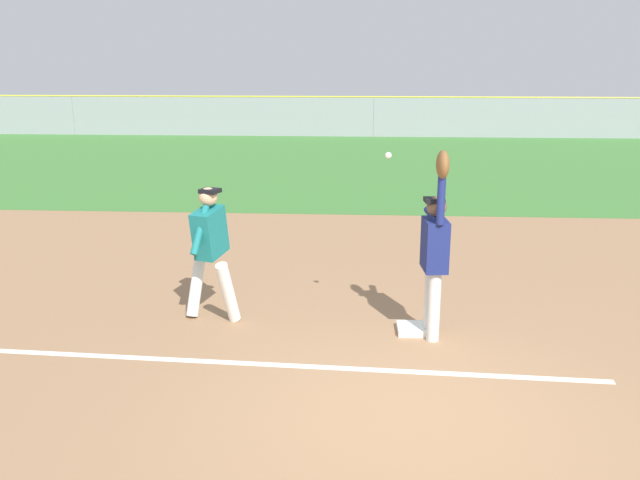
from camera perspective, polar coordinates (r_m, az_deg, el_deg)
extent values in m
plane|color=#936D4C|center=(6.63, 7.39, -14.29)|extent=(74.44, 74.44, 0.00)
cube|color=#3D7533|center=(21.77, 4.81, 6.51)|extent=(52.00, 14.86, 0.01)
cube|color=white|center=(8.28, -20.84, -8.98)|extent=(11.99, 0.72, 0.01)
cube|color=white|center=(8.41, 7.87, -7.44)|extent=(0.39, 0.39, 0.08)
cylinder|color=silver|center=(8.25, 9.32, -5.07)|extent=(0.16, 0.16, 0.85)
cylinder|color=silver|center=(8.07, 9.59, -5.56)|extent=(0.16, 0.16, 0.85)
cube|color=navy|center=(7.94, 9.68, -0.40)|extent=(0.30, 0.46, 0.60)
sphere|color=brown|center=(7.83, 9.82, 2.81)|extent=(0.25, 0.25, 0.23)
cube|color=black|center=(7.81, 9.62, 3.35)|extent=(0.24, 0.22, 0.05)
cylinder|color=navy|center=(7.59, 10.20, 3.60)|extent=(0.10, 0.10, 0.62)
cylinder|color=navy|center=(8.07, 9.47, 2.07)|extent=(0.15, 0.63, 0.09)
ellipsoid|color=brown|center=(7.52, 10.33, 6.28)|extent=(0.17, 0.29, 0.32)
cylinder|color=white|center=(8.49, -7.76, -4.42)|extent=(0.28, 0.46, 0.85)
cylinder|color=white|center=(8.90, -10.39, -3.61)|extent=(0.28, 0.46, 0.85)
cube|color=#197272|center=(8.48, -9.31, 0.62)|extent=(0.41, 0.58, 0.66)
sphere|color=#DBAD84|center=(8.38, -9.44, 3.64)|extent=(0.29, 0.29, 0.23)
cube|color=black|center=(8.35, -9.28, 4.13)|extent=(0.27, 0.26, 0.05)
cylinder|color=#197272|center=(8.64, -8.57, 1.50)|extent=(0.21, 0.41, 0.58)
cylinder|color=#197272|center=(8.28, -10.12, 0.83)|extent=(0.21, 0.41, 0.58)
sphere|color=white|center=(7.71, 5.79, 7.12)|extent=(0.07, 0.07, 0.07)
cube|color=#93999E|center=(29.05, 4.57, 10.29)|extent=(52.00, 0.06, 1.64)
cylinder|color=yellow|center=(29.00, 4.60, 11.96)|extent=(52.00, 0.06, 0.06)
cylinder|color=gray|center=(31.64, -20.07, 9.83)|extent=(0.08, 0.08, 1.64)
cylinder|color=gray|center=(29.05, 4.57, 10.29)|extent=(0.08, 0.08, 1.64)
cube|color=#23389E|center=(35.15, -15.40, 10.24)|extent=(4.43, 1.97, 0.55)
cube|color=#2D333D|center=(35.11, -15.45, 11.01)|extent=(2.23, 1.78, 0.40)
cylinder|color=black|center=(35.67, -12.65, 10.03)|extent=(0.60, 0.23, 0.60)
cylinder|color=black|center=(33.84, -13.49, 9.72)|extent=(0.60, 0.23, 0.60)
cylinder|color=black|center=(36.53, -17.11, 9.84)|extent=(0.60, 0.23, 0.60)
cylinder|color=black|center=(34.75, -18.15, 9.52)|extent=(0.60, 0.23, 0.60)
cube|color=tan|center=(33.23, -4.73, 10.46)|extent=(4.42, 1.95, 0.55)
cube|color=#2D333D|center=(33.19, -4.75, 11.28)|extent=(2.22, 1.77, 0.40)
cylinder|color=black|center=(34.03, -2.05, 10.15)|extent=(0.60, 0.23, 0.60)
cylinder|color=black|center=(32.15, -2.34, 9.85)|extent=(0.60, 0.23, 0.60)
cylinder|color=black|center=(34.40, -6.94, 10.10)|extent=(0.60, 0.23, 0.60)
cylinder|color=black|center=(32.54, -7.51, 9.80)|extent=(0.60, 0.23, 0.60)
cube|color=#B7B7BC|center=(33.14, 5.98, 10.42)|extent=(4.57, 2.33, 0.55)
cube|color=#2D333D|center=(33.11, 6.00, 11.24)|extent=(2.36, 1.96, 0.40)
cylinder|color=black|center=(34.33, 8.18, 10.05)|extent=(0.62, 0.28, 0.60)
cylinder|color=black|center=(32.47, 8.77, 9.75)|extent=(0.62, 0.28, 0.60)
cylinder|color=black|center=(33.94, 3.28, 10.12)|extent=(0.62, 0.28, 0.60)
cylinder|color=black|center=(32.05, 3.60, 9.82)|extent=(0.62, 0.28, 0.60)
cube|color=#B21E1E|center=(34.01, 16.37, 10.02)|extent=(4.58, 2.37, 0.55)
cube|color=#2D333D|center=(33.98, 16.43, 10.82)|extent=(2.38, 1.98, 0.40)
cylinder|color=black|center=(35.16, 18.55, 9.55)|extent=(0.62, 0.28, 0.60)
cylinder|color=black|center=(33.29, 19.02, 9.24)|extent=(0.62, 0.28, 0.60)
cylinder|color=black|center=(34.85, 13.77, 9.85)|extent=(0.62, 0.28, 0.60)
cylinder|color=black|center=(32.96, 13.97, 9.56)|extent=(0.62, 0.28, 0.60)
cylinder|color=black|center=(36.51, 23.43, 9.27)|extent=(0.61, 0.25, 0.60)
cylinder|color=black|center=(34.70, 24.32, 8.94)|extent=(0.61, 0.25, 0.60)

